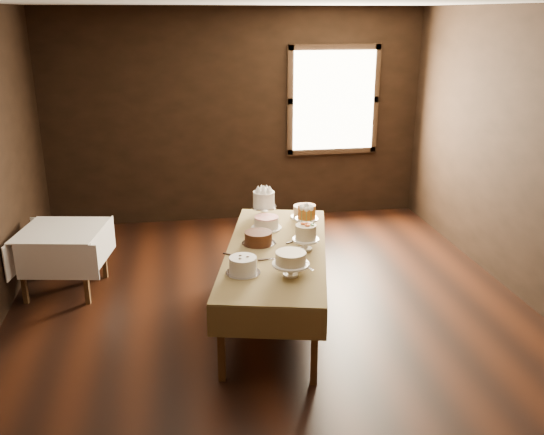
{
  "coord_description": "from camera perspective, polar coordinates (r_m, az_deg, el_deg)",
  "views": [
    {
      "loc": [
        -0.85,
        -4.86,
        2.72
      ],
      "look_at": [
        0.0,
        0.2,
        0.95
      ],
      "focal_mm": 39.41,
      "sensor_mm": 36.0,
      "label": 1
    }
  ],
  "objects": [
    {
      "name": "cake_server_e",
      "position": [
        5.22,
        -3.16,
        -3.79
      ],
      "size": [
        0.2,
        0.17,
        0.01
      ],
      "primitive_type": "cube",
      "rotation": [
        0.0,
        0.0,
        -0.69
      ],
      "color": "silver",
      "rests_on": "display_table"
    },
    {
      "name": "side_table",
      "position": [
        6.35,
        -19.44,
        -1.71
      ],
      "size": [
        0.92,
        0.92,
        0.66
      ],
      "rotation": [
        0.0,
        0.0,
        -0.18
      ],
      "color": "#402915",
      "rests_on": "ground"
    },
    {
      "name": "wall_right",
      "position": [
        6.05,
        24.49,
        4.71
      ],
      "size": [
        0.02,
        6.0,
        2.8
      ],
      "primitive_type": "cube",
      "color": "black",
      "rests_on": "ground"
    },
    {
      "name": "cake_server_d",
      "position": [
        5.6,
        2.71,
        -2.14
      ],
      "size": [
        0.23,
        0.13,
        0.01
      ],
      "primitive_type": "cube",
      "rotation": [
        0.0,
        0.0,
        0.47
      ],
      "color": "silver",
      "rests_on": "display_table"
    },
    {
      "name": "cake_chocolate",
      "position": [
        5.48,
        -1.31,
        -2.01
      ],
      "size": [
        0.31,
        0.31,
        0.12
      ],
      "color": "silver",
      "rests_on": "display_table"
    },
    {
      "name": "cake_cream",
      "position": [
        4.83,
        1.8,
        -4.51
      ],
      "size": [
        0.31,
        0.31,
        0.22
      ],
      "color": "white",
      "rests_on": "display_table"
    },
    {
      "name": "cake_server_c",
      "position": [
        5.64,
        -0.13,
        -1.94
      ],
      "size": [
        0.05,
        0.24,
        0.01
      ],
      "primitive_type": "cube",
      "rotation": [
        0.0,
        0.0,
        1.67
      ],
      "color": "silver",
      "rests_on": "display_table"
    },
    {
      "name": "cake_speckled",
      "position": [
        6.2,
        3.04,
        0.54
      ],
      "size": [
        0.27,
        0.27,
        0.13
      ],
      "color": "white",
      "rests_on": "display_table"
    },
    {
      "name": "cake_lattice",
      "position": [
        5.88,
        -0.54,
        -0.56
      ],
      "size": [
        0.34,
        0.34,
        0.11
      ],
      "color": "white",
      "rests_on": "display_table"
    },
    {
      "name": "wall_front",
      "position": [
        2.43,
        13.07,
        -14.36
      ],
      "size": [
        5.0,
        0.02,
        2.8
      ],
      "primitive_type": "cube",
      "color": "black",
      "rests_on": "ground"
    },
    {
      "name": "flower_bouquet",
      "position": [
        5.53,
        3.31,
        0.35
      ],
      "size": [
        0.14,
        0.14,
        0.2
      ],
      "primitive_type": null,
      "color": "white",
      "rests_on": "flower_vase"
    },
    {
      "name": "cake_server_a",
      "position": [
        5.18,
        0.41,
        -3.9
      ],
      "size": [
        0.24,
        0.06,
        0.01
      ],
      "primitive_type": "cube",
      "rotation": [
        0.0,
        0.0,
        0.17
      ],
      "color": "silver",
      "rests_on": "display_table"
    },
    {
      "name": "flower_vase",
      "position": [
        5.59,
        3.27,
        -1.48
      ],
      "size": [
        0.15,
        0.15,
        0.14
      ],
      "primitive_type": "imported",
      "rotation": [
        0.0,
        0.0,
        0.2
      ],
      "color": "#2D2823",
      "rests_on": "display_table"
    },
    {
      "name": "window",
      "position": [
        8.17,
        5.91,
        11.05
      ],
      "size": [
        1.1,
        0.05,
        1.3
      ],
      "primitive_type": "cube",
      "color": "#FFEABF",
      "rests_on": "wall_back"
    },
    {
      "name": "floor",
      "position": [
        5.63,
        0.34,
        -9.84
      ],
      "size": [
        5.0,
        6.0,
        0.01
      ],
      "primitive_type": "cube",
      "color": "black",
      "rests_on": "ground"
    },
    {
      "name": "cake_caramel",
      "position": [
        5.83,
        3.32,
        -0.12
      ],
      "size": [
        0.24,
        0.24,
        0.27
      ],
      "color": "white",
      "rests_on": "display_table"
    },
    {
      "name": "cake_server_b",
      "position": [
        5.02,
        3.48,
        -4.75
      ],
      "size": [
        0.09,
        0.24,
        0.01
      ],
      "primitive_type": "cube",
      "rotation": [
        0.0,
        0.0,
        -1.3
      ],
      "color": "silver",
      "rests_on": "display_table"
    },
    {
      "name": "ceiling",
      "position": [
        4.93,
        0.41,
        19.98
      ],
      "size": [
        5.0,
        6.0,
        0.01
      ],
      "primitive_type": "cube",
      "color": "beige",
      "rests_on": "wall_back"
    },
    {
      "name": "cake_flowers",
      "position": [
        5.34,
        3.24,
        -2.02
      ],
      "size": [
        0.25,
        0.25,
        0.25
      ],
      "color": "white",
      "rests_on": "display_table"
    },
    {
      "name": "cake_meringue",
      "position": [
        6.2,
        -0.79,
        1.21
      ],
      "size": [
        0.31,
        0.31,
        0.28
      ],
      "color": "silver",
      "rests_on": "display_table"
    },
    {
      "name": "cake_swirl",
      "position": [
        4.87,
        -2.79,
        -4.65
      ],
      "size": [
        0.3,
        0.3,
        0.14
      ],
      "color": "silver",
      "rests_on": "display_table"
    },
    {
      "name": "wall_back",
      "position": [
        8.01,
        -3.38,
        9.52
      ],
      "size": [
        5.0,
        0.02,
        2.8
      ],
      "primitive_type": "cube",
      "color": "black",
      "rests_on": "ground"
    },
    {
      "name": "display_table",
      "position": [
        5.42,
        0.41,
        -3.49
      ],
      "size": [
        1.38,
        2.39,
        0.7
      ],
      "rotation": [
        0.0,
        0.0,
        -0.24
      ],
      "color": "#402915",
      "rests_on": "ground"
    }
  ]
}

